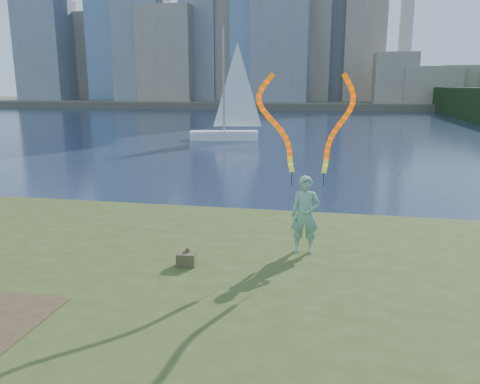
# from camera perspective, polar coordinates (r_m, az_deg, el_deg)

# --- Properties ---
(ground) EXTENTS (320.00, 320.00, 0.00)m
(ground) POSITION_cam_1_polar(r_m,az_deg,el_deg) (9.90, -11.33, -12.95)
(ground) COLOR #18243C
(ground) RESTS_ON ground
(grassy_knoll) EXTENTS (20.00, 18.00, 0.80)m
(grassy_knoll) POSITION_cam_1_polar(r_m,az_deg,el_deg) (7.93, -18.04, -17.53)
(grassy_knoll) COLOR #3A4A1A
(grassy_knoll) RESTS_ON ground
(far_shore) EXTENTS (320.00, 40.00, 1.20)m
(far_shore) POSITION_cam_1_polar(r_m,az_deg,el_deg) (103.32, 9.39, 10.63)
(far_shore) COLOR #4F4A3A
(far_shore) RESTS_ON ground
(woman_with_ribbons) EXTENTS (2.06, 0.41, 4.03)m
(woman_with_ribbons) POSITION_cam_1_polar(r_m,az_deg,el_deg) (9.79, 8.10, 0.58)
(woman_with_ribbons) COLOR #137543
(woman_with_ribbons) RESTS_ON grassy_knoll
(canvas_bag) EXTENTS (0.38, 0.43, 0.34)m
(canvas_bag) POSITION_cam_1_polar(r_m,az_deg,el_deg) (9.34, -6.55, -8.09)
(canvas_bag) COLOR #454024
(canvas_bag) RESTS_ON grassy_knoll
(sailboat) EXTENTS (5.79, 2.81, 8.70)m
(sailboat) POSITION_cam_1_polar(r_m,az_deg,el_deg) (37.80, -1.52, 8.63)
(sailboat) COLOR white
(sailboat) RESTS_ON ground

